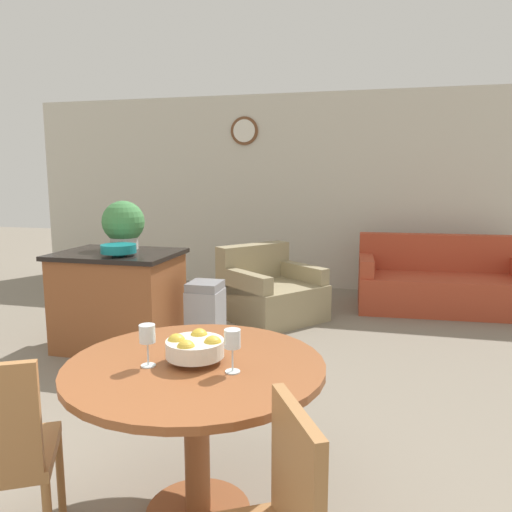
# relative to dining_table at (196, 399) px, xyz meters

# --- Properties ---
(wall_back) EXTENTS (8.00, 0.09, 2.70)m
(wall_back) POSITION_rel_dining_table_xyz_m (-0.40, 5.02, 0.77)
(wall_back) COLOR beige
(wall_back) RESTS_ON ground_plane
(dining_table) EXTENTS (1.16, 1.16, 0.76)m
(dining_table) POSITION_rel_dining_table_xyz_m (0.00, 0.00, 0.00)
(dining_table) COLOR brown
(dining_table) RESTS_ON ground_plane
(fruit_bowl) EXTENTS (0.26, 0.26, 0.13)m
(fruit_bowl) POSITION_rel_dining_table_xyz_m (-0.00, -0.00, 0.24)
(fruit_bowl) COLOR silver
(fruit_bowl) RESTS_ON dining_table
(wine_glass_left) EXTENTS (0.07, 0.07, 0.19)m
(wine_glass_left) POSITION_rel_dining_table_xyz_m (-0.18, -0.09, 0.31)
(wine_glass_left) COLOR silver
(wine_glass_left) RESTS_ON dining_table
(wine_glass_right) EXTENTS (0.07, 0.07, 0.19)m
(wine_glass_right) POSITION_rel_dining_table_xyz_m (0.19, -0.07, 0.31)
(wine_glass_right) COLOR silver
(wine_glass_right) RESTS_ON dining_table
(kitchen_island) EXTENTS (1.08, 0.82, 0.89)m
(kitchen_island) POSITION_rel_dining_table_xyz_m (-1.53, 2.05, -0.14)
(kitchen_island) COLOR brown
(kitchen_island) RESTS_ON ground_plane
(teal_bowl) EXTENTS (0.30, 0.30, 0.10)m
(teal_bowl) POSITION_rel_dining_table_xyz_m (-1.42, 1.87, 0.37)
(teal_bowl) COLOR #147A7F
(teal_bowl) RESTS_ON kitchen_island
(potted_plant) EXTENTS (0.39, 0.39, 0.46)m
(potted_plant) POSITION_rel_dining_table_xyz_m (-1.57, 2.24, 0.54)
(potted_plant) COLOR beige
(potted_plant) RESTS_ON kitchen_island
(trash_bin) EXTENTS (0.30, 0.32, 0.64)m
(trash_bin) POSITION_rel_dining_table_xyz_m (-0.74, 2.17, -0.27)
(trash_bin) COLOR #9E9EA3
(trash_bin) RESTS_ON ground_plane
(couch) EXTENTS (1.96, 0.99, 0.87)m
(couch) POSITION_rel_dining_table_xyz_m (1.50, 4.18, -0.29)
(couch) COLOR #B24228
(couch) RESTS_ON ground_plane
(armchair) EXTENTS (1.29, 1.29, 0.80)m
(armchair) POSITION_rel_dining_table_xyz_m (-0.39, 3.32, -0.31)
(armchair) COLOR #998966
(armchair) RESTS_ON ground_plane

